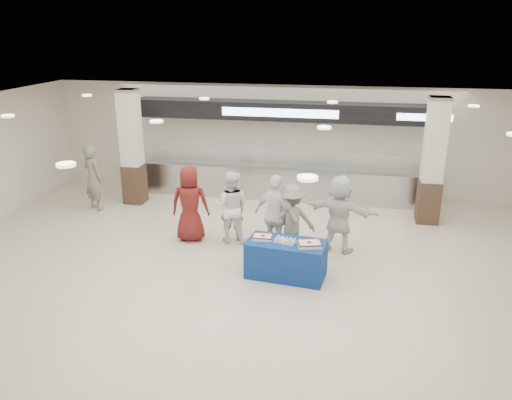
% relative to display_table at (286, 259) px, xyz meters
% --- Properties ---
extents(ground, '(14.00, 14.00, 0.00)m').
position_rel_display_table_xyz_m(ground, '(-0.83, -0.56, -0.38)').
color(ground, beige).
rests_on(ground, ground).
extents(serving_line, '(8.70, 0.85, 2.80)m').
position_rel_display_table_xyz_m(serving_line, '(-0.83, 4.83, 0.78)').
color(serving_line, '#ACAEB3').
rests_on(serving_line, ground).
extents(column_left, '(0.55, 0.55, 3.20)m').
position_rel_display_table_xyz_m(column_left, '(-4.83, 3.64, 1.15)').
color(column_left, '#372419').
rests_on(column_left, ground).
extents(column_right, '(0.55, 0.55, 3.20)m').
position_rel_display_table_xyz_m(column_right, '(3.17, 3.64, 1.15)').
color(column_right, '#372419').
rests_on(column_right, ground).
extents(display_table, '(1.63, 0.95, 0.75)m').
position_rel_display_table_xyz_m(display_table, '(0.00, 0.00, 0.00)').
color(display_table, navy).
rests_on(display_table, ground).
extents(sheet_cake_left, '(0.41, 0.32, 0.09)m').
position_rel_display_table_xyz_m(sheet_cake_left, '(-0.49, 0.06, 0.42)').
color(sheet_cake_left, white).
rests_on(sheet_cake_left, display_table).
extents(sheet_cake_right, '(0.52, 0.45, 0.10)m').
position_rel_display_table_xyz_m(sheet_cake_right, '(0.46, -0.10, 0.42)').
color(sheet_cake_right, white).
rests_on(sheet_cake_right, display_table).
extents(cupcake_tray, '(0.49, 0.42, 0.07)m').
position_rel_display_table_xyz_m(cupcake_tray, '(-0.03, -0.00, 0.41)').
color(cupcake_tray, silver).
rests_on(cupcake_tray, display_table).
extents(civilian_maroon, '(0.94, 0.68, 1.80)m').
position_rel_display_table_xyz_m(civilian_maroon, '(-2.44, 1.39, 0.52)').
color(civilian_maroon, maroon).
rests_on(civilian_maroon, ground).
extents(soldier_a, '(0.58, 0.39, 1.55)m').
position_rel_display_table_xyz_m(soldier_a, '(-1.50, 1.59, 0.40)').
color(soldier_a, slate).
rests_on(soldier_a, ground).
extents(chef_tall, '(0.83, 0.65, 1.70)m').
position_rel_display_table_xyz_m(chef_tall, '(-1.48, 1.48, 0.48)').
color(chef_tall, white).
rests_on(chef_tall, ground).
extents(chef_short, '(1.16, 0.85, 1.82)m').
position_rel_display_table_xyz_m(chef_short, '(-0.37, 0.96, 0.54)').
color(chef_short, white).
rests_on(chef_short, ground).
extents(soldier_b, '(1.18, 0.87, 1.63)m').
position_rel_display_table_xyz_m(soldier_b, '(-0.03, 0.99, 0.44)').
color(soldier_b, slate).
rests_on(soldier_b, ground).
extents(civilian_white, '(1.72, 0.96, 1.77)m').
position_rel_display_table_xyz_m(civilian_white, '(0.98, 1.41, 0.51)').
color(civilian_white, white).
rests_on(civilian_white, ground).
extents(soldier_bg, '(0.78, 0.68, 1.80)m').
position_rel_display_table_xyz_m(soldier_bg, '(-5.66, 2.87, 0.53)').
color(soldier_bg, slate).
rests_on(soldier_bg, ground).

